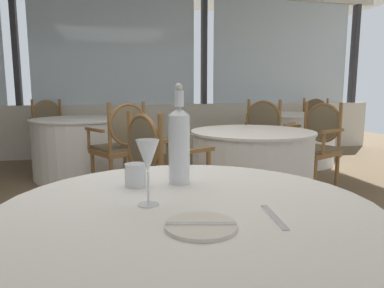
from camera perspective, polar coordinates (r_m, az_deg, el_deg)
name	(u,v)px	position (r m, az deg, el deg)	size (l,w,h in m)	color
ground_plane	(137,258)	(2.44, -8.95, -17.76)	(13.00, 13.00, 0.00)	#756047
window_wall_far	(117,86)	(5.94, -12.16, 9.26)	(9.47, 0.14, 2.90)	silver
side_plate	(201,226)	(0.93, 1.47, -13.14)	(0.19, 0.19, 0.01)	silver
butter_knife	(201,224)	(0.93, 1.47, -12.84)	(0.18, 0.02, 0.00)	silver
dinner_fork	(274,217)	(1.02, 13.18, -11.42)	(0.19, 0.02, 0.00)	silver
water_bottle	(179,143)	(1.31, -2.11, 0.14)	(0.08, 0.08, 0.38)	white
wine_glass	(148,158)	(1.07, -7.20, -2.27)	(0.07, 0.07, 0.20)	white
water_tumbler	(135,175)	(1.31, -9.17, -4.98)	(0.08, 0.08, 0.08)	white
background_table_0	(251,172)	(3.17, 9.62, -4.47)	(1.08, 1.08, 0.74)	white
dining_chair_0_0	(159,166)	(2.52, -5.32, -3.59)	(0.61, 0.64, 0.94)	olive
dining_chair_0_1	(315,140)	(3.89, 19.36, 0.59)	(0.61, 0.64, 0.96)	olive
background_table_2	(293,138)	(5.47, 16.08, 0.87)	(1.21, 1.21, 0.74)	white
dining_chair_2_0	(313,121)	(6.43, 19.04, 3.53)	(0.66, 0.66, 0.95)	olive
dining_chair_2_1	(267,133)	(4.47, 12.01, 1.80)	(0.66, 0.66, 0.98)	olive
background_table_3	(81,148)	(4.65, -17.61, -0.55)	(1.18, 1.18, 0.74)	white
dining_chair_3_0	(50,126)	(5.56, -22.01, 2.67)	(0.65, 0.62, 0.95)	olive
dining_chair_3_1	(122,141)	(3.72, -11.30, 0.56)	(0.65, 0.62, 0.97)	olive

